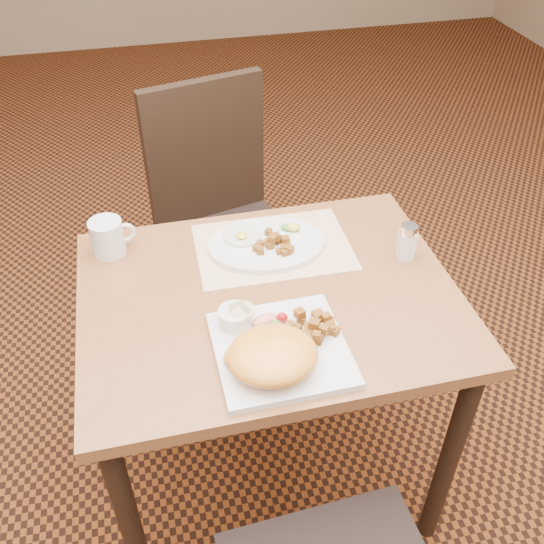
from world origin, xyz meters
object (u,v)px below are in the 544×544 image
at_px(chair_far, 222,213).
at_px(plate_oval, 267,245).
at_px(table, 270,326).
at_px(plate_square, 281,349).
at_px(salt_shaker, 407,241).
at_px(coffee_mug, 108,237).

distance_m(chair_far, plate_oval, 0.55).
bearing_deg(table, plate_square, -95.87).
relative_size(table, salt_shaker, 9.00).
distance_m(chair_far, plate_square, 0.89).
relative_size(chair_far, plate_square, 3.46).
height_order(chair_far, salt_shaker, chair_far).
bearing_deg(plate_oval, table, -100.95).
relative_size(table, plate_oval, 2.96).
distance_m(table, salt_shaker, 0.41).
relative_size(table, plate_square, 3.21).
relative_size(chair_far, salt_shaker, 9.70).
xyz_separation_m(table, coffee_mug, (-0.36, 0.25, 0.16)).
distance_m(chair_far, coffee_mug, 0.61).
distance_m(plate_square, coffee_mug, 0.56).
relative_size(plate_square, coffee_mug, 2.42).
bearing_deg(coffee_mug, chair_far, 50.17).
relative_size(plate_oval, salt_shaker, 3.05).
relative_size(plate_oval, coffee_mug, 2.64).
height_order(table, salt_shaker, salt_shaker).
height_order(table, plate_square, plate_square).
xyz_separation_m(table, salt_shaker, (0.37, 0.05, 0.16)).
bearing_deg(plate_square, chair_far, 89.44).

